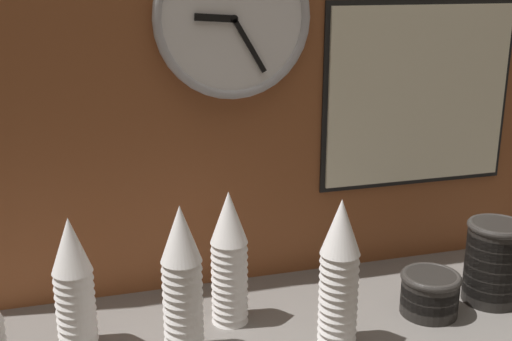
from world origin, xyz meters
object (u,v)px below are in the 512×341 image
object	(u,v)px
cup_stack_center_right	(339,274)
wall_clock	(233,19)
bowl_stack_right	(430,292)
menu_board	(419,95)
cup_stack_center_left	(182,282)
bowl_stack_far_right	(494,261)
cup_stack_left	(74,284)
cup_stack_center	(229,258)

from	to	relation	value
cup_stack_center_right	wall_clock	distance (cm)	56.96
cup_stack_center_right	bowl_stack_right	world-z (taller)	cup_stack_center_right
wall_clock	cup_stack_center_right	bearing A→B (deg)	-68.11
menu_board	cup_stack_center_left	bearing A→B (deg)	-156.69
bowl_stack_far_right	cup_stack_left	bearing A→B (deg)	176.01
menu_board	bowl_stack_far_right	bearing A→B (deg)	-74.89
cup_stack_left	menu_board	distance (cm)	89.19
bowl_stack_right	cup_stack_left	bearing A→B (deg)	174.22
cup_stack_left	cup_stack_center	xyz separation A→B (cm)	(30.95, 1.51, 0.81)
cup_stack_center	wall_clock	world-z (taller)	wall_clock
cup_stack_center	bowl_stack_right	world-z (taller)	cup_stack_center
cup_stack_center_right	menu_board	bearing A→B (deg)	43.98
wall_clock	menu_board	distance (cm)	49.50
cup_stack_center_right	bowl_stack_right	size ratio (longest dim) A/B	2.37
bowl_stack_right	menu_board	distance (cm)	46.71
wall_clock	cup_stack_left	bearing A→B (deg)	-153.64
cup_stack_center	cup_stack_center_right	world-z (taller)	cup_stack_center_right
cup_stack_center	wall_clock	distance (cm)	49.93
cup_stack_left	cup_stack_center_right	bearing A→B (deg)	-15.02
cup_stack_center_right	cup_stack_center_left	xyz separation A→B (cm)	(-29.45, 5.08, 0.00)
cup_stack_center_right	wall_clock	bearing A→B (deg)	111.89
bowl_stack_far_right	menu_board	xyz separation A→B (cm)	(-6.79, 25.16, 32.74)
bowl_stack_far_right	menu_board	world-z (taller)	menu_board
cup_stack_center_right	bowl_stack_right	bearing A→B (deg)	13.55
cup_stack_center_left	bowl_stack_right	bearing A→B (deg)	0.74
cup_stack_left	bowl_stack_right	world-z (taller)	cup_stack_left
bowl_stack_right	menu_board	size ratio (longest dim) A/B	0.26
cup_stack_center	menu_board	world-z (taller)	menu_board
cup_stack_center_left	cup_stack_left	bearing A→B (deg)	157.57
wall_clock	menu_board	xyz separation A→B (cm)	(45.80, 0.89, -18.76)
cup_stack_center	menu_board	bearing A→B (deg)	18.78
cup_stack_center_right	wall_clock	world-z (taller)	wall_clock
cup_stack_center_right	menu_board	xyz separation A→B (cm)	(33.26, 32.10, 27.20)
wall_clock	menu_board	size ratio (longest dim) A/B	0.70
bowl_stack_right	bowl_stack_far_right	xyz separation A→B (cm)	(16.12, 1.16, 4.71)
bowl_stack_right	bowl_stack_far_right	size ratio (longest dim) A/B	0.69
cup_stack_center_left	bowl_stack_far_right	distance (cm)	69.74
cup_stack_left	bowl_stack_far_right	world-z (taller)	cup_stack_left
cup_stack_left	cup_stack_center	world-z (taller)	cup_stack_center
cup_stack_center	wall_clock	size ratio (longest dim) A/B	0.85
cup_stack_center	cup_stack_center_left	world-z (taller)	cup_stack_center_left
cup_stack_left	cup_stack_center_left	world-z (taller)	cup_stack_center_left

